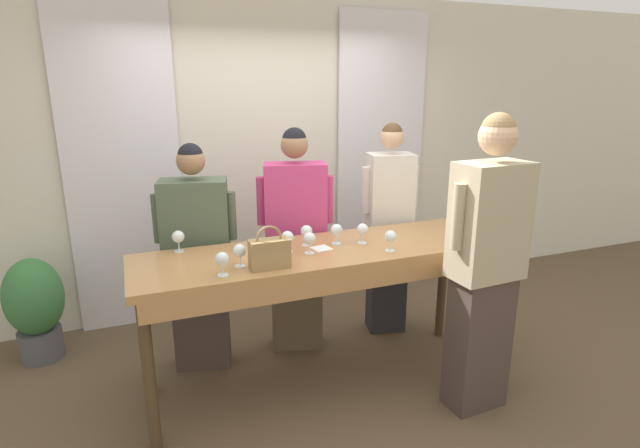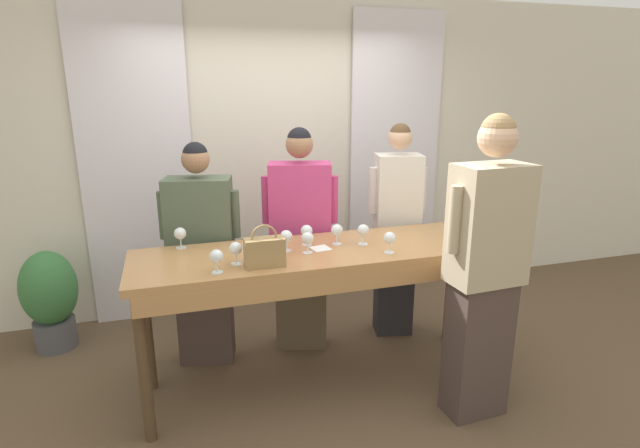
{
  "view_description": "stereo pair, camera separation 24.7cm",
  "coord_description": "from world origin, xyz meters",
  "px_view_note": "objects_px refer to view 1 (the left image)",
  "views": [
    {
      "loc": [
        -1.16,
        -2.88,
        2.04
      ],
      "look_at": [
        0.0,
        0.07,
        1.14
      ],
      "focal_mm": 28.0,
      "sensor_mm": 36.0,
      "label": 1
    },
    {
      "loc": [
        -0.93,
        -2.97,
        2.04
      ],
      "look_at": [
        0.0,
        0.07,
        1.14
      ],
      "focal_mm": 28.0,
      "sensor_mm": 36.0,
      "label": 2
    }
  ],
  "objects_px": {
    "tasting_bar": "(325,266)",
    "wine_glass_front_right": "(222,260)",
    "wine_glass_front_left": "(178,237)",
    "guest_pink_top": "(296,241)",
    "wine_glass_near_host": "(336,230)",
    "guest_cream_sweater": "(389,229)",
    "potted_plant": "(35,305)",
    "handbag": "(270,253)",
    "host_pouring": "(485,266)",
    "wine_glass_back_left": "(306,232)",
    "wine_glass_back_right": "(309,239)",
    "wine_glass_front_mid": "(240,251)",
    "guest_olive_jacket": "(198,259)",
    "wine_bottle": "(491,225)",
    "wine_glass_center_right": "(390,237)",
    "wine_glass_back_mid": "(362,230)",
    "wine_glass_center_mid": "(280,243)",
    "wine_glass_center_left": "(287,238)"
  },
  "relations": [
    {
      "from": "wine_glass_near_host",
      "to": "host_pouring",
      "type": "distance_m",
      "value": 0.97
    },
    {
      "from": "wine_glass_back_left",
      "to": "wine_glass_back_mid",
      "type": "relative_size",
      "value": 1.0
    },
    {
      "from": "wine_glass_front_right",
      "to": "guest_cream_sweater",
      "type": "height_order",
      "value": "guest_cream_sweater"
    },
    {
      "from": "wine_glass_back_mid",
      "to": "wine_bottle",
      "type": "bearing_deg",
      "value": -18.64
    },
    {
      "from": "tasting_bar",
      "to": "wine_glass_front_right",
      "type": "height_order",
      "value": "wine_glass_front_right"
    },
    {
      "from": "wine_glass_front_left",
      "to": "wine_glass_back_right",
      "type": "height_order",
      "value": "same"
    },
    {
      "from": "wine_glass_front_right",
      "to": "handbag",
      "type": "bearing_deg",
      "value": 4.55
    },
    {
      "from": "guest_olive_jacket",
      "to": "host_pouring",
      "type": "bearing_deg",
      "value": -36.12
    },
    {
      "from": "guest_olive_jacket",
      "to": "guest_cream_sweater",
      "type": "relative_size",
      "value": 0.95
    },
    {
      "from": "potted_plant",
      "to": "wine_bottle",
      "type": "bearing_deg",
      "value": -24.18
    },
    {
      "from": "tasting_bar",
      "to": "guest_pink_top",
      "type": "relative_size",
      "value": 1.42
    },
    {
      "from": "host_pouring",
      "to": "potted_plant",
      "type": "height_order",
      "value": "host_pouring"
    },
    {
      "from": "guest_pink_top",
      "to": "wine_glass_near_host",
      "type": "bearing_deg",
      "value": -75.3
    },
    {
      "from": "wine_glass_front_left",
      "to": "wine_glass_center_mid",
      "type": "xyz_separation_m",
      "value": [
        0.57,
        -0.35,
        -0.0
      ]
    },
    {
      "from": "wine_glass_front_right",
      "to": "potted_plant",
      "type": "distance_m",
      "value": 1.89
    },
    {
      "from": "wine_glass_front_right",
      "to": "wine_glass_back_mid",
      "type": "xyz_separation_m",
      "value": [
        0.99,
        0.24,
        0.0
      ]
    },
    {
      "from": "wine_glass_near_host",
      "to": "wine_glass_back_mid",
      "type": "bearing_deg",
      "value": -18.16
    },
    {
      "from": "tasting_bar",
      "to": "guest_olive_jacket",
      "type": "bearing_deg",
      "value": 142.4
    },
    {
      "from": "wine_glass_front_mid",
      "to": "guest_olive_jacket",
      "type": "distance_m",
      "value": 0.74
    },
    {
      "from": "handbag",
      "to": "wine_glass_back_right",
      "type": "relative_size",
      "value": 1.85
    },
    {
      "from": "guest_pink_top",
      "to": "guest_olive_jacket",
      "type": "bearing_deg",
      "value": 180.0
    },
    {
      "from": "guest_cream_sweater",
      "to": "wine_glass_front_mid",
      "type": "bearing_deg",
      "value": -153.88
    },
    {
      "from": "guest_pink_top",
      "to": "potted_plant",
      "type": "height_order",
      "value": "guest_pink_top"
    },
    {
      "from": "guest_cream_sweater",
      "to": "potted_plant",
      "type": "bearing_deg",
      "value": 168.78
    },
    {
      "from": "wine_bottle",
      "to": "wine_glass_center_mid",
      "type": "xyz_separation_m",
      "value": [
        -1.44,
        0.21,
        -0.02
      ]
    },
    {
      "from": "wine_glass_front_right",
      "to": "wine_glass_center_right",
      "type": "height_order",
      "value": "same"
    },
    {
      "from": "tasting_bar",
      "to": "handbag",
      "type": "height_order",
      "value": "handbag"
    },
    {
      "from": "handbag",
      "to": "wine_bottle",
      "type": "bearing_deg",
      "value": -2.24
    },
    {
      "from": "wine_glass_front_right",
      "to": "wine_glass_front_left",
      "type": "bearing_deg",
      "value": 109.19
    },
    {
      "from": "wine_glass_back_left",
      "to": "potted_plant",
      "type": "relative_size",
      "value": 0.17
    },
    {
      "from": "wine_glass_near_host",
      "to": "guest_pink_top",
      "type": "distance_m",
      "value": 0.54
    },
    {
      "from": "wine_glass_front_left",
      "to": "guest_olive_jacket",
      "type": "xyz_separation_m",
      "value": [
        0.14,
        0.26,
        -0.26
      ]
    },
    {
      "from": "wine_glass_back_left",
      "to": "wine_glass_center_left",
      "type": "bearing_deg",
      "value": -153.09
    },
    {
      "from": "wine_glass_center_right",
      "to": "wine_glass_back_left",
      "type": "relative_size",
      "value": 1.0
    },
    {
      "from": "guest_pink_top",
      "to": "wine_glass_back_mid",
      "type": "bearing_deg",
      "value": -61.36
    },
    {
      "from": "handbag",
      "to": "wine_glass_back_left",
      "type": "height_order",
      "value": "handbag"
    },
    {
      "from": "tasting_bar",
      "to": "wine_glass_back_right",
      "type": "bearing_deg",
      "value": -167.79
    },
    {
      "from": "wine_glass_front_left",
      "to": "potted_plant",
      "type": "bearing_deg",
      "value": 141.75
    },
    {
      "from": "wine_bottle",
      "to": "wine_glass_front_left",
      "type": "bearing_deg",
      "value": 164.38
    },
    {
      "from": "wine_glass_back_right",
      "to": "wine_glass_center_left",
      "type": "bearing_deg",
      "value": 146.58
    },
    {
      "from": "wine_glass_front_left",
      "to": "guest_olive_jacket",
      "type": "distance_m",
      "value": 0.39
    },
    {
      "from": "tasting_bar",
      "to": "wine_glass_back_right",
      "type": "distance_m",
      "value": 0.24
    },
    {
      "from": "wine_bottle",
      "to": "host_pouring",
      "type": "xyz_separation_m",
      "value": [
        -0.3,
        -0.33,
        -0.14
      ]
    },
    {
      "from": "wine_glass_back_right",
      "to": "potted_plant",
      "type": "relative_size",
      "value": 0.17
    },
    {
      "from": "wine_glass_center_right",
      "to": "guest_pink_top",
      "type": "height_order",
      "value": "guest_pink_top"
    },
    {
      "from": "wine_glass_back_right",
      "to": "wine_glass_back_left",
      "type": "bearing_deg",
      "value": 76.46
    },
    {
      "from": "handbag",
      "to": "guest_olive_jacket",
      "type": "height_order",
      "value": "guest_olive_jacket"
    },
    {
      "from": "wine_glass_back_left",
      "to": "wine_glass_back_right",
      "type": "distance_m",
      "value": 0.16
    },
    {
      "from": "wine_glass_front_right",
      "to": "wine_glass_center_mid",
      "type": "height_order",
      "value": "same"
    },
    {
      "from": "tasting_bar",
      "to": "host_pouring",
      "type": "height_order",
      "value": "host_pouring"
    }
  ]
}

